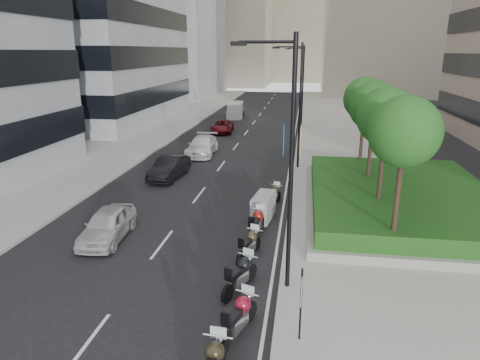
% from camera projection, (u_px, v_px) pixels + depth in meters
% --- Properties ---
extents(ground, '(160.00, 160.00, 0.00)m').
position_uv_depth(ground, '(166.00, 294.00, 15.45)').
color(ground, black).
rests_on(ground, ground).
extents(sidewalk_right, '(10.00, 100.00, 0.15)m').
position_uv_depth(sidewalk_right, '(348.00, 138.00, 42.52)').
color(sidewalk_right, '#9E9B93').
rests_on(sidewalk_right, ground).
extents(sidewalk_left, '(8.00, 100.00, 0.15)m').
position_uv_depth(sidewalk_left, '(146.00, 133.00, 45.54)').
color(sidewalk_left, '#9E9B93').
rests_on(sidewalk_left, ground).
extents(lane_edge, '(0.12, 100.00, 0.01)m').
position_uv_depth(lane_edge, '(294.00, 138.00, 43.30)').
color(lane_edge, silver).
rests_on(lane_edge, ground).
extents(lane_centre, '(0.12, 100.00, 0.01)m').
position_uv_depth(lane_centre, '(244.00, 136.00, 44.05)').
color(lane_centre, silver).
rests_on(lane_centre, ground).
extents(building_grey_far, '(22.00, 26.00, 30.00)m').
position_uv_depth(building_grey_far, '(156.00, 15.00, 80.80)').
color(building_grey_far, gray).
rests_on(building_grey_far, ground).
extents(building_cream_left, '(26.00, 24.00, 34.00)m').
position_uv_depth(building_cream_left, '(219.00, 15.00, 107.74)').
color(building_cream_left, '#B7AD93').
rests_on(building_cream_left, ground).
extents(building_cream_centre, '(30.00, 24.00, 38.00)m').
position_uv_depth(building_cream_centre, '(300.00, 13.00, 123.21)').
color(building_cream_centre, '#B7AD93').
rests_on(building_cream_centre, ground).
extents(planter, '(10.00, 14.00, 0.40)m').
position_uv_depth(planter, '(399.00, 205.00, 23.37)').
color(planter, gray).
rests_on(planter, sidewalk_right).
extents(hedge, '(9.40, 13.40, 0.80)m').
position_uv_depth(hedge, '(400.00, 195.00, 23.20)').
color(hedge, '#134313').
rests_on(hedge, planter).
extents(tree_0, '(2.80, 2.80, 6.30)m').
position_uv_depth(tree_0, '(404.00, 132.00, 16.44)').
color(tree_0, '#332319').
rests_on(tree_0, planter).
extents(tree_1, '(2.80, 2.80, 6.30)m').
position_uv_depth(tree_1, '(386.00, 117.00, 20.23)').
color(tree_1, '#332319').
rests_on(tree_1, planter).
extents(tree_2, '(2.80, 2.80, 6.30)m').
position_uv_depth(tree_2, '(374.00, 107.00, 24.01)').
color(tree_2, '#332319').
rests_on(tree_2, planter).
extents(tree_3, '(2.80, 2.80, 6.30)m').
position_uv_depth(tree_3, '(365.00, 99.00, 27.80)').
color(tree_3, '#332319').
rests_on(tree_3, planter).
extents(lamp_post_0, '(2.34, 0.45, 9.00)m').
position_uv_depth(lamp_post_0, '(287.00, 155.00, 14.33)').
color(lamp_post_0, black).
rests_on(lamp_post_0, ground).
extents(lamp_post_1, '(2.34, 0.45, 9.00)m').
position_uv_depth(lamp_post_1, '(298.00, 100.00, 30.42)').
color(lamp_post_1, black).
rests_on(lamp_post_1, ground).
extents(lamp_post_2, '(2.34, 0.45, 9.00)m').
position_uv_depth(lamp_post_2, '(302.00, 82.00, 47.45)').
color(lamp_post_2, black).
rests_on(lamp_post_2, ground).
extents(parking_sign, '(0.06, 0.32, 2.50)m').
position_uv_depth(parking_sign, '(301.00, 301.00, 12.45)').
color(parking_sign, black).
rests_on(parking_sign, ground).
extents(motorcycle_1, '(1.03, 2.31, 1.19)m').
position_uv_depth(motorcycle_1, '(239.00, 317.00, 13.06)').
color(motorcycle_1, black).
rests_on(motorcycle_1, ground).
extents(motorcycle_2, '(1.10, 2.30, 1.20)m').
position_uv_depth(motorcycle_2, '(240.00, 275.00, 15.52)').
color(motorcycle_2, black).
rests_on(motorcycle_2, ground).
extents(motorcycle_3, '(0.93, 2.16, 1.11)m').
position_uv_depth(motorcycle_3, '(249.00, 245.00, 18.04)').
color(motorcycle_3, black).
rests_on(motorcycle_3, ground).
extents(motorcycle_4, '(0.79, 2.37, 1.19)m').
position_uv_depth(motorcycle_4, '(257.00, 224.00, 20.12)').
color(motorcycle_4, black).
rests_on(motorcycle_4, ground).
extents(motorcycle_5, '(1.17, 2.29, 1.32)m').
position_uv_depth(motorcycle_5, '(263.00, 207.00, 22.19)').
color(motorcycle_5, black).
rests_on(motorcycle_5, ground).
extents(motorcycle_6, '(0.94, 2.05, 1.06)m').
position_uv_depth(motorcycle_6, '(273.00, 195.00, 24.23)').
color(motorcycle_6, black).
rests_on(motorcycle_6, ground).
extents(car_a, '(2.00, 4.36, 1.45)m').
position_uv_depth(car_a, '(107.00, 225.00, 19.78)').
color(car_a, '#BDBCBF').
rests_on(car_a, ground).
extents(car_b, '(1.92, 4.63, 1.49)m').
position_uv_depth(car_b, '(169.00, 167.00, 29.37)').
color(car_b, black).
rests_on(car_b, ground).
extents(car_c, '(2.36, 5.37, 1.53)m').
position_uv_depth(car_c, '(202.00, 146.00, 36.01)').
color(car_c, silver).
rests_on(car_c, ground).
extents(car_d, '(2.59, 4.93, 1.32)m').
position_uv_depth(car_d, '(222.00, 126.00, 45.92)').
color(car_d, maroon).
rests_on(car_d, ground).
extents(delivery_van, '(2.17, 4.81, 1.96)m').
position_uv_depth(delivery_van, '(235.00, 111.00, 55.85)').
color(delivery_van, silver).
rests_on(delivery_van, ground).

